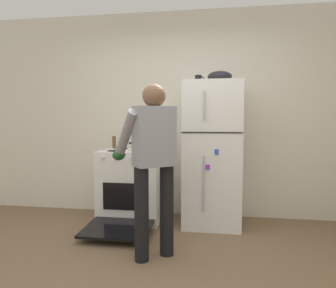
{
  "coord_description": "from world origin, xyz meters",
  "views": [
    {
      "loc": [
        0.46,
        -2.19,
        1.28
      ],
      "look_at": [
        -0.09,
        1.32,
        1.0
      ],
      "focal_mm": 32.88,
      "sensor_mm": 36.0,
      "label": 1
    }
  ],
  "objects_px": {
    "refrigerator": "(212,154)",
    "mixing_bowl": "(220,77)",
    "stove_range": "(132,186)",
    "coffee_mug": "(198,79)",
    "pepper_mill": "(114,142)",
    "person_cook": "(152,155)",
    "red_pot": "(143,146)"
  },
  "relations": [
    {
      "from": "refrigerator",
      "to": "mixing_bowl",
      "type": "bearing_deg",
      "value": 0.21
    },
    {
      "from": "stove_range",
      "to": "coffee_mug",
      "type": "distance_m",
      "value": 1.58
    },
    {
      "from": "person_cook",
      "to": "mixing_bowl",
      "type": "bearing_deg",
      "value": 58.93
    },
    {
      "from": "refrigerator",
      "to": "pepper_mill",
      "type": "bearing_deg",
      "value": 171.31
    },
    {
      "from": "red_pot",
      "to": "coffee_mug",
      "type": "height_order",
      "value": "coffee_mug"
    },
    {
      "from": "stove_range",
      "to": "person_cook",
      "type": "xyz_separation_m",
      "value": [
        0.48,
        -1.0,
        0.51
      ]
    },
    {
      "from": "coffee_mug",
      "to": "pepper_mill",
      "type": "bearing_deg",
      "value": 172.46
    },
    {
      "from": "red_pot",
      "to": "coffee_mug",
      "type": "bearing_deg",
      "value": 8.45
    },
    {
      "from": "coffee_mug",
      "to": "person_cook",
      "type": "bearing_deg",
      "value": -108.37
    },
    {
      "from": "person_cook",
      "to": "red_pot",
      "type": "bearing_deg",
      "value": 108.4
    },
    {
      "from": "pepper_mill",
      "to": "refrigerator",
      "type": "bearing_deg",
      "value": -8.69
    },
    {
      "from": "pepper_mill",
      "to": "person_cook",
      "type": "bearing_deg",
      "value": -57.24
    },
    {
      "from": "mixing_bowl",
      "to": "refrigerator",
      "type": "bearing_deg",
      "value": -179.79
    },
    {
      "from": "person_cook",
      "to": "red_pot",
      "type": "distance_m",
      "value": 1.01
    },
    {
      "from": "person_cook",
      "to": "red_pot",
      "type": "relative_size",
      "value": 4.47
    },
    {
      "from": "mixing_bowl",
      "to": "pepper_mill",
      "type": "bearing_deg",
      "value": 171.82
    },
    {
      "from": "coffee_mug",
      "to": "mixing_bowl",
      "type": "relative_size",
      "value": 0.39
    },
    {
      "from": "coffee_mug",
      "to": "mixing_bowl",
      "type": "height_order",
      "value": "mixing_bowl"
    },
    {
      "from": "refrigerator",
      "to": "stove_range",
      "type": "distance_m",
      "value": 1.1
    },
    {
      "from": "person_cook",
      "to": "coffee_mug",
      "type": "bearing_deg",
      "value": 71.63
    },
    {
      "from": "refrigerator",
      "to": "person_cook",
      "type": "height_order",
      "value": "refrigerator"
    },
    {
      "from": "refrigerator",
      "to": "stove_range",
      "type": "relative_size",
      "value": 1.42
    },
    {
      "from": "refrigerator",
      "to": "coffee_mug",
      "type": "bearing_deg",
      "value": 164.17
    },
    {
      "from": "red_pot",
      "to": "refrigerator",
      "type": "bearing_deg",
      "value": 3.34
    },
    {
      "from": "coffee_mug",
      "to": "mixing_bowl",
      "type": "xyz_separation_m",
      "value": [
        0.26,
        -0.05,
        0.02
      ]
    },
    {
      "from": "stove_range",
      "to": "person_cook",
      "type": "relative_size",
      "value": 0.76
    },
    {
      "from": "stove_range",
      "to": "red_pot",
      "type": "relative_size",
      "value": 3.39
    },
    {
      "from": "person_cook",
      "to": "pepper_mill",
      "type": "relative_size",
      "value": 10.07
    },
    {
      "from": "red_pot",
      "to": "pepper_mill",
      "type": "height_order",
      "value": "pepper_mill"
    },
    {
      "from": "pepper_mill",
      "to": "mixing_bowl",
      "type": "bearing_deg",
      "value": -8.18
    },
    {
      "from": "refrigerator",
      "to": "person_cook",
      "type": "xyz_separation_m",
      "value": [
        -0.53,
        -1.01,
        0.09
      ]
    },
    {
      "from": "red_pot",
      "to": "mixing_bowl",
      "type": "distance_m",
      "value": 1.25
    }
  ]
}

